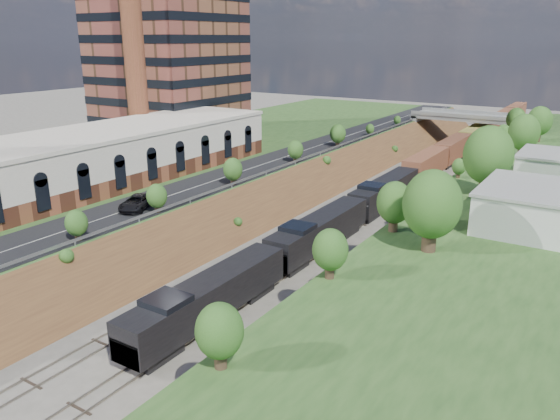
{
  "coord_description": "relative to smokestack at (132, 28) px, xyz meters",
  "views": [
    {
      "loc": [
        30.3,
        -6.55,
        23.64
      ],
      "look_at": [
        0.61,
        40.55,
        6.0
      ],
      "focal_mm": 35.0,
      "sensor_mm": 36.0,
      "label": 1
    }
  ],
  "objects": [
    {
      "name": "platform_left",
      "position": [
        3.0,
        4.0,
        -22.5
      ],
      "size": [
        44.0,
        180.0,
        5.0
      ],
      "primitive_type": "cube",
      "color": "#2C4F20",
      "rests_on": "ground"
    },
    {
      "name": "embankment_left",
      "position": [
        25.0,
        4.0,
        -25.0
      ],
      "size": [
        10.0,
        180.0,
        10.0
      ],
      "primitive_type": "cube",
      "rotation": [
        0.0,
        0.79,
        0.0
      ],
      "color": "brown",
      "rests_on": "ground"
    },
    {
      "name": "embankment_right",
      "position": [
        47.0,
        4.0,
        -25.0
      ],
      "size": [
        10.0,
        180.0,
        10.0
      ],
      "primitive_type": "cube",
      "rotation": [
        0.0,
        0.79,
        0.0
      ],
      "color": "brown",
      "rests_on": "ground"
    },
    {
      "name": "rail_left_track",
      "position": [
        33.4,
        4.0,
        -24.91
      ],
      "size": [
        1.58,
        180.0,
        0.18
      ],
      "primitive_type": "cube",
      "color": "gray",
      "rests_on": "ground"
    },
    {
      "name": "rail_right_track",
      "position": [
        38.6,
        4.0,
        -24.91
      ],
      "size": [
        1.58,
        180.0,
        0.18
      ],
      "primitive_type": "cube",
      "color": "gray",
      "rests_on": "ground"
    },
    {
      "name": "road",
      "position": [
        20.5,
        4.0,
        -19.95
      ],
      "size": [
        8.0,
        180.0,
        0.1
      ],
      "primitive_type": "cube",
      "color": "black",
      "rests_on": "platform_left"
    },
    {
      "name": "guardrail",
      "position": [
        24.6,
        3.8,
        -19.45
      ],
      "size": [
        0.1,
        171.0,
        0.7
      ],
      "color": "#99999E",
      "rests_on": "platform_left"
    },
    {
      "name": "commercial_building",
      "position": [
        8.0,
        -18.0,
        -16.49
      ],
      "size": [
        14.3,
        62.3,
        7.0
      ],
      "color": "brown",
      "rests_on": "platform_left"
    },
    {
      "name": "smokestack",
      "position": [
        0.0,
        0.0,
        0.0
      ],
      "size": [
        3.2,
        3.2,
        40.0
      ],
      "primitive_type": "cylinder",
      "color": "brown",
      "rests_on": "platform_left"
    },
    {
      "name": "overpass",
      "position": [
        36.0,
        66.0,
        -20.08
      ],
      "size": [
        24.5,
        8.3,
        7.4
      ],
      "color": "gray",
      "rests_on": "ground"
    },
    {
      "name": "white_building_near",
      "position": [
        59.5,
        -4.0,
        -18.0
      ],
      "size": [
        9.0,
        12.0,
        4.0
      ],
      "primitive_type": "cube",
      "color": "silver",
      "rests_on": "platform_right"
    },
    {
      "name": "white_building_far",
      "position": [
        59.0,
        18.0,
        -18.2
      ],
      "size": [
        8.0,
        10.0,
        3.6
      ],
      "primitive_type": "cube",
      "color": "silver",
      "rests_on": "platform_right"
    },
    {
      "name": "tree_right_large",
      "position": [
        53.0,
        -16.0,
        -15.62
      ],
      "size": [
        5.25,
        5.25,
        7.61
      ],
      "color": "#473323",
      "rests_on": "platform_right"
    },
    {
      "name": "tree_left_crest",
      "position": [
        24.2,
        -36.0,
        -17.96
      ],
      "size": [
        2.45,
        2.45,
        3.55
      ],
      "color": "#473323",
      "rests_on": "platform_left"
    },
    {
      "name": "freight_train",
      "position": [
        38.6,
        43.85,
        -22.31
      ],
      "size": [
        3.18,
        161.49,
        4.71
      ],
      "color": "black",
      "rests_on": "ground"
    },
    {
      "name": "suv",
      "position": [
        21.17,
        -21.33,
        -19.12
      ],
      "size": [
        4.63,
        6.21,
        1.57
      ],
      "primitive_type": "imported",
      "rotation": [
        0.0,
        0.0,
        0.41
      ],
      "color": "black",
      "rests_on": "road"
    }
  ]
}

